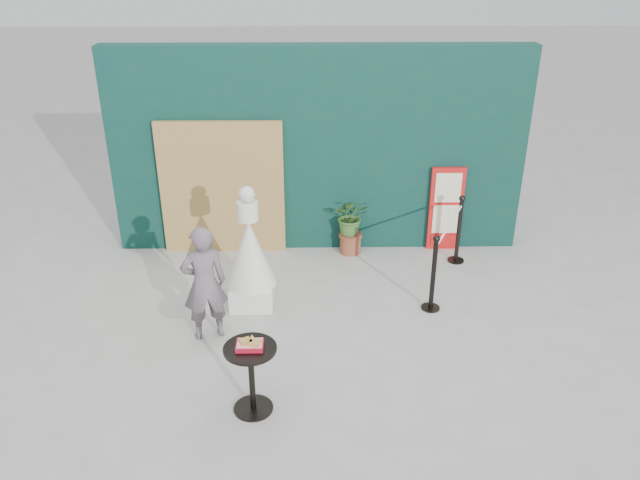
{
  "coord_description": "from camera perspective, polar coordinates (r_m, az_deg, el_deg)",
  "views": [
    {
      "loc": [
        -0.1,
        -5.57,
        4.28
      ],
      "look_at": [
        0.0,
        1.2,
        1.0
      ],
      "focal_mm": 35.0,
      "sensor_mm": 36.0,
      "label": 1
    }
  ],
  "objects": [
    {
      "name": "menu_board",
      "position": [
        9.47,
        11.42,
        2.79
      ],
      "size": [
        0.5,
        0.07,
        1.3
      ],
      "color": "red",
      "rests_on": "ground"
    },
    {
      "name": "back_wall",
      "position": [
        9.15,
        -0.18,
        8.17
      ],
      "size": [
        6.0,
        0.3,
        3.0
      ],
      "primitive_type": "cube",
      "color": "#0A2E2E",
      "rests_on": "ground"
    },
    {
      "name": "ground",
      "position": [
        7.02,
        0.15,
        -11.69
      ],
      "size": [
        60.0,
        60.0,
        0.0
      ],
      "primitive_type": "plane",
      "color": "#ADAAA5",
      "rests_on": "ground"
    },
    {
      "name": "planter",
      "position": [
        9.23,
        2.84,
        1.74
      ],
      "size": [
        0.52,
        0.45,
        0.89
      ],
      "color": "#955530",
      "rests_on": "ground"
    },
    {
      "name": "food_basket",
      "position": [
        6.07,
        -6.42,
        -9.45
      ],
      "size": [
        0.26,
        0.19,
        0.11
      ],
      "color": "#B4132A",
      "rests_on": "cafe_table"
    },
    {
      "name": "statue",
      "position": [
        7.87,
        -6.4,
        -1.66
      ],
      "size": [
        0.63,
        0.63,
        1.62
      ],
      "color": "white",
      "rests_on": "ground"
    },
    {
      "name": "bamboo_fence",
      "position": [
        9.21,
        -8.94,
        4.66
      ],
      "size": [
        1.8,
        0.08,
        2.0
      ],
      "primitive_type": "cube",
      "color": "tan",
      "rests_on": "ground"
    },
    {
      "name": "stanchion_barrier",
      "position": [
        8.55,
        11.53,
        -0.99
      ],
      "size": [
        0.84,
        1.54,
        1.03
      ],
      "color": "black",
      "rests_on": "ground"
    },
    {
      "name": "woman",
      "position": [
        7.28,
        -10.54,
        -3.92
      ],
      "size": [
        0.6,
        0.49,
        1.43
      ],
      "primitive_type": "imported",
      "rotation": [
        0.0,
        0.0,
        3.47
      ],
      "color": "slate",
      "rests_on": "ground"
    },
    {
      "name": "cafe_table",
      "position": [
        6.24,
        -6.31,
        -11.63
      ],
      "size": [
        0.52,
        0.52,
        0.75
      ],
      "color": "black",
      "rests_on": "ground"
    }
  ]
}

